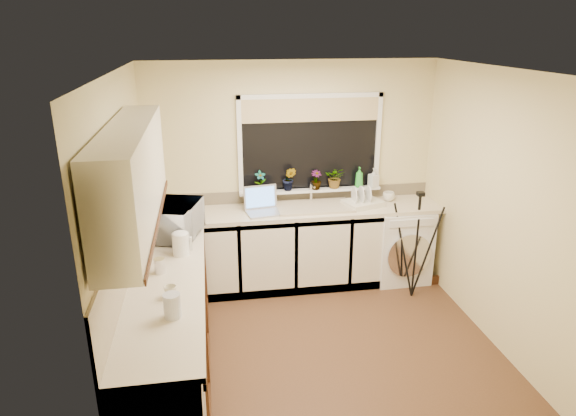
{
  "coord_description": "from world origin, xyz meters",
  "views": [
    {
      "loc": [
        -0.92,
        -3.91,
        2.76
      ],
      "look_at": [
        -0.2,
        0.55,
        1.15
      ],
      "focal_mm": 31.66,
      "sensor_mm": 36.0,
      "label": 1
    }
  ],
  "objects_px": {
    "microwave": "(176,220)",
    "plant_a": "(260,181)",
    "kettle": "(181,244)",
    "soap_bottle_green": "(359,177)",
    "plant_d": "(335,177)",
    "cup_left": "(170,292)",
    "washing_machine": "(399,243)",
    "steel_jar": "(160,266)",
    "glass_jug": "(172,306)",
    "cup_back": "(389,196)",
    "dish_rack": "(363,203)",
    "tripod": "(416,246)",
    "plant_b": "(289,179)",
    "plant_c": "(316,180)",
    "soap_bottle_clear": "(374,178)",
    "laptop": "(262,205)"
  },
  "relations": [
    {
      "from": "steel_jar",
      "to": "microwave",
      "type": "height_order",
      "value": "microwave"
    },
    {
      "from": "plant_b",
      "to": "plant_c",
      "type": "bearing_deg",
      "value": 0.29
    },
    {
      "from": "plant_d",
      "to": "cup_back",
      "type": "height_order",
      "value": "plant_d"
    },
    {
      "from": "microwave",
      "to": "plant_d",
      "type": "relative_size",
      "value": 2.35
    },
    {
      "from": "tripod",
      "to": "microwave",
      "type": "bearing_deg",
      "value": 175.03
    },
    {
      "from": "tripod",
      "to": "plant_c",
      "type": "height_order",
      "value": "plant_c"
    },
    {
      "from": "dish_rack",
      "to": "plant_d",
      "type": "xyz_separation_m",
      "value": [
        -0.26,
        0.24,
        0.24
      ]
    },
    {
      "from": "dish_rack",
      "to": "plant_d",
      "type": "height_order",
      "value": "plant_d"
    },
    {
      "from": "washing_machine",
      "to": "plant_a",
      "type": "relative_size",
      "value": 3.62
    },
    {
      "from": "washing_machine",
      "to": "plant_b",
      "type": "bearing_deg",
      "value": 168.62
    },
    {
      "from": "tripod",
      "to": "soap_bottle_green",
      "type": "relative_size",
      "value": 5.09
    },
    {
      "from": "tripod",
      "to": "soap_bottle_green",
      "type": "height_order",
      "value": "soap_bottle_green"
    },
    {
      "from": "washing_machine",
      "to": "glass_jug",
      "type": "xyz_separation_m",
      "value": [
        -2.41,
        -1.99,
        0.56
      ]
    },
    {
      "from": "kettle",
      "to": "cup_left",
      "type": "xyz_separation_m",
      "value": [
        -0.05,
        -0.74,
        -0.05
      ]
    },
    {
      "from": "cup_back",
      "to": "plant_d",
      "type": "bearing_deg",
      "value": 169.32
    },
    {
      "from": "microwave",
      "to": "plant_a",
      "type": "bearing_deg",
      "value": -32.8
    },
    {
      "from": "soap_bottle_green",
      "to": "cup_left",
      "type": "distance_m",
      "value": 2.79
    },
    {
      "from": "dish_rack",
      "to": "cup_back",
      "type": "relative_size",
      "value": 3.08
    },
    {
      "from": "plant_c",
      "to": "plant_d",
      "type": "distance_m",
      "value": 0.23
    },
    {
      "from": "kettle",
      "to": "tripod",
      "type": "relative_size",
      "value": 0.16
    },
    {
      "from": "tripod",
      "to": "plant_d",
      "type": "bearing_deg",
      "value": 128.64
    },
    {
      "from": "microwave",
      "to": "soap_bottle_clear",
      "type": "height_order",
      "value": "soap_bottle_clear"
    },
    {
      "from": "steel_jar",
      "to": "plant_c",
      "type": "height_order",
      "value": "plant_c"
    },
    {
      "from": "glass_jug",
      "to": "cup_left",
      "type": "bearing_deg",
      "value": 96.09
    },
    {
      "from": "cup_left",
      "to": "plant_b",
      "type": "bearing_deg",
      "value": 58.2
    },
    {
      "from": "dish_rack",
      "to": "plant_d",
      "type": "relative_size",
      "value": 1.66
    },
    {
      "from": "washing_machine",
      "to": "laptop",
      "type": "xyz_separation_m",
      "value": [
        -1.57,
        -0.0,
        0.54
      ]
    },
    {
      "from": "plant_d",
      "to": "glass_jug",
      "type": "bearing_deg",
      "value": -127.25
    },
    {
      "from": "plant_d",
      "to": "cup_left",
      "type": "relative_size",
      "value": 2.57
    },
    {
      "from": "kettle",
      "to": "soap_bottle_green",
      "type": "distance_m",
      "value": 2.29
    },
    {
      "from": "glass_jug",
      "to": "plant_c",
      "type": "relative_size",
      "value": 0.81
    },
    {
      "from": "steel_jar",
      "to": "soap_bottle_green",
      "type": "xyz_separation_m",
      "value": [
        2.11,
        1.52,
        0.21
      ]
    },
    {
      "from": "laptop",
      "to": "dish_rack",
      "type": "height_order",
      "value": "laptop"
    },
    {
      "from": "tripod",
      "to": "cup_left",
      "type": "distance_m",
      "value": 2.76
    },
    {
      "from": "washing_machine",
      "to": "laptop",
      "type": "relative_size",
      "value": 2.1
    },
    {
      "from": "dish_rack",
      "to": "soap_bottle_clear",
      "type": "height_order",
      "value": "soap_bottle_clear"
    },
    {
      "from": "steel_jar",
      "to": "soap_bottle_green",
      "type": "bearing_deg",
      "value": 35.84
    },
    {
      "from": "kettle",
      "to": "soap_bottle_clear",
      "type": "xyz_separation_m",
      "value": [
        2.12,
        1.19,
        0.16
      ]
    },
    {
      "from": "cup_back",
      "to": "steel_jar",
      "type": "bearing_deg",
      "value": -149.65
    },
    {
      "from": "steel_jar",
      "to": "plant_a",
      "type": "distance_m",
      "value": 1.83
    },
    {
      "from": "tripod",
      "to": "kettle",
      "type": "bearing_deg",
      "value": -174.69
    },
    {
      "from": "steel_jar",
      "to": "plant_a",
      "type": "relative_size",
      "value": 0.52
    },
    {
      "from": "kettle",
      "to": "cup_back",
      "type": "distance_m",
      "value": 2.52
    },
    {
      "from": "dish_rack",
      "to": "plant_b",
      "type": "height_order",
      "value": "plant_b"
    },
    {
      "from": "dish_rack",
      "to": "steel_jar",
      "type": "bearing_deg",
      "value": -166.82
    },
    {
      "from": "microwave",
      "to": "soap_bottle_clear",
      "type": "bearing_deg",
      "value": -54.55
    },
    {
      "from": "washing_machine",
      "to": "kettle",
      "type": "distance_m",
      "value": 2.64
    },
    {
      "from": "plant_a",
      "to": "plant_b",
      "type": "distance_m",
      "value": 0.32
    },
    {
      "from": "soap_bottle_clear",
      "to": "laptop",
      "type": "bearing_deg",
      "value": -169.78
    },
    {
      "from": "plant_b",
      "to": "soap_bottle_clear",
      "type": "relative_size",
      "value": 1.28
    }
  ]
}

